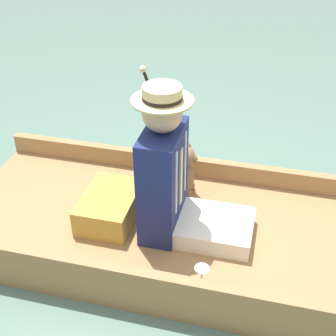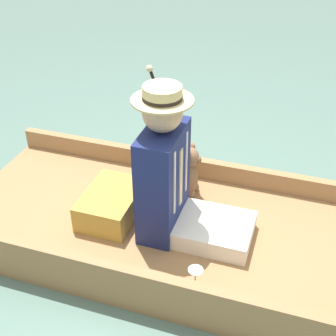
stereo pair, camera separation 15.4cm
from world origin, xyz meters
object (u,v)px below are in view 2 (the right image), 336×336
at_px(seated_person, 174,180).
at_px(wine_glass, 195,274).
at_px(walking_cane, 167,116).
at_px(teddy_bear, 189,172).

bearing_deg(seated_person, wine_glass, 20.94).
bearing_deg(wine_glass, walking_cane, -153.58).
bearing_deg(walking_cane, seated_person, 22.06).
bearing_deg(teddy_bear, walking_cane, -127.47).
relative_size(seated_person, walking_cane, 1.14).
distance_m(teddy_bear, wine_glass, 0.81).
bearing_deg(seated_person, walking_cane, -168.60).
xyz_separation_m(teddy_bear, wine_glass, (0.76, 0.26, -0.08)).
distance_m(seated_person, wine_glass, 0.54).
bearing_deg(walking_cane, teddy_bear, 52.53).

